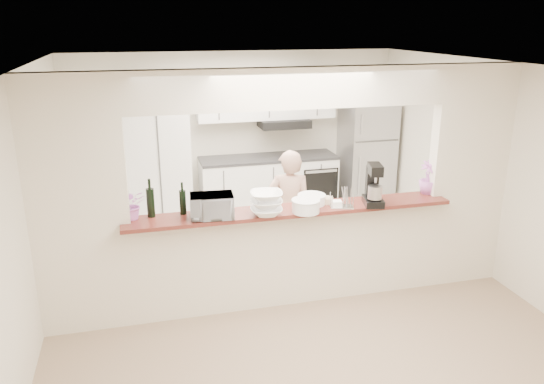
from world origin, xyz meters
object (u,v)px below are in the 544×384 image
object	(u,v)px
person	(289,211)
refrigerator	(366,157)
toaster_oven	(212,206)
stand_mixer	(374,186)

from	to	relation	value
person	refrigerator	bearing A→B (deg)	-121.00
toaster_oven	person	xyz separation A→B (m)	(1.05, 0.90, -0.46)
refrigerator	toaster_oven	world-z (taller)	refrigerator
refrigerator	stand_mixer	xyz separation A→B (m)	(-1.20, -2.79, 0.44)
refrigerator	person	distance (m)	2.60
toaster_oven	refrigerator	bearing A→B (deg)	48.84
toaster_oven	stand_mixer	size ratio (longest dim) A/B	0.95
person	toaster_oven	bearing A→B (deg)	54.29
toaster_oven	person	world-z (taller)	person
refrigerator	person	world-z (taller)	refrigerator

